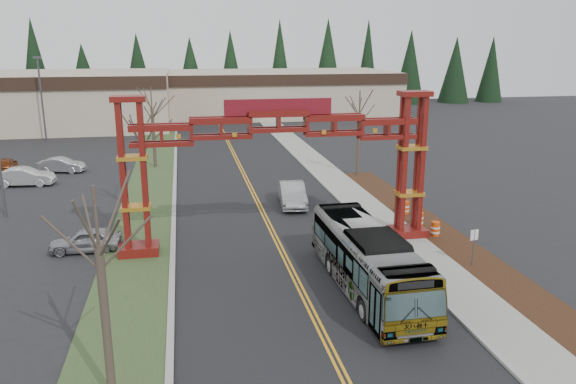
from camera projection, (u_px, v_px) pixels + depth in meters
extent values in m
cube|color=black|center=(262.00, 211.00, 39.76)|extent=(12.00, 110.00, 0.02)
cube|color=orange|center=(260.00, 211.00, 39.74)|extent=(0.12, 100.00, 0.01)
cube|color=orange|center=(264.00, 211.00, 39.78)|extent=(0.12, 100.00, 0.01)
cube|color=#A1A19C|center=(346.00, 206.00, 40.85)|extent=(0.30, 110.00, 0.15)
cube|color=gray|center=(365.00, 205.00, 41.11)|extent=(2.60, 110.00, 0.14)
cube|color=black|center=(513.00, 287.00, 27.34)|extent=(2.60, 50.00, 0.12)
cube|color=#314A25|center=(146.00, 217.00, 38.32)|extent=(4.00, 110.00, 0.08)
cube|color=#A1A19C|center=(174.00, 215.00, 38.64)|extent=(0.30, 110.00, 0.15)
cube|color=#5B110C|center=(139.00, 250.00, 31.61)|extent=(2.20, 1.60, 0.60)
cube|color=#5B110C|center=(123.00, 177.00, 30.07)|extent=(0.28, 0.28, 8.00)
cube|color=#5B110C|center=(144.00, 176.00, 30.26)|extent=(0.28, 0.28, 8.00)
cube|color=#5B110C|center=(124.00, 174.00, 30.73)|extent=(0.28, 0.28, 8.00)
cube|color=#5B110C|center=(145.00, 174.00, 30.93)|extent=(0.28, 0.28, 8.00)
cube|color=orange|center=(136.00, 207.00, 30.96)|extent=(1.60, 1.10, 0.22)
cube|color=orange|center=(132.00, 157.00, 30.24)|extent=(1.60, 1.10, 0.22)
cube|color=#5B110C|center=(128.00, 99.00, 29.42)|extent=(1.80, 1.20, 0.30)
cube|color=#5B110C|center=(407.00, 232.00, 34.47)|extent=(2.20, 1.60, 0.60)
cube|color=#5B110C|center=(404.00, 166.00, 32.93)|extent=(0.28, 0.28, 8.00)
cube|color=#5B110C|center=(422.00, 165.00, 33.13)|extent=(0.28, 0.28, 8.00)
cube|color=#5B110C|center=(400.00, 163.00, 33.60)|extent=(0.28, 0.28, 8.00)
cube|color=#5B110C|center=(417.00, 162.00, 33.79)|extent=(0.28, 0.28, 8.00)
cube|color=orange|center=(409.00, 193.00, 33.83)|extent=(1.60, 1.10, 0.22)
cube|color=orange|center=(412.00, 147.00, 33.10)|extent=(1.60, 1.10, 0.22)
cube|color=#5B110C|center=(415.00, 94.00, 32.29)|extent=(1.80, 1.20, 0.30)
cube|color=#5B110C|center=(278.00, 119.00, 31.18)|extent=(16.00, 0.90, 1.00)
cube|color=#5B110C|center=(278.00, 135.00, 31.41)|extent=(16.00, 0.90, 0.60)
cube|color=maroon|center=(278.00, 107.00, 31.01)|extent=(6.00, 0.25, 0.90)
cube|color=#BCAC90|center=(1.00, 101.00, 78.04)|extent=(46.00, 22.00, 7.50)
cube|color=#BCAC90|center=(275.00, 93.00, 92.86)|extent=(38.00, 20.00, 7.00)
cube|color=black|center=(286.00, 80.00, 82.57)|extent=(38.00, 0.40, 1.60)
cone|color=black|center=(37.00, 73.00, 96.40)|extent=(5.60, 5.60, 13.00)
cylinder|color=#382D26|center=(41.00, 106.00, 97.88)|extent=(0.80, 0.80, 1.60)
cone|color=black|center=(88.00, 72.00, 97.92)|extent=(5.60, 5.60, 13.00)
cylinder|color=#382D26|center=(91.00, 105.00, 99.40)|extent=(0.80, 0.80, 1.60)
cone|color=black|center=(139.00, 72.00, 99.45)|extent=(5.60, 5.60, 13.00)
cylinder|color=#382D26|center=(141.00, 104.00, 100.92)|extent=(0.80, 0.80, 1.60)
cone|color=black|center=(187.00, 71.00, 100.97)|extent=(5.60, 5.60, 13.00)
cylinder|color=#382D26|center=(189.00, 103.00, 102.44)|extent=(0.80, 0.80, 1.60)
cone|color=black|center=(234.00, 71.00, 102.49)|extent=(5.60, 5.60, 13.00)
cylinder|color=#382D26|center=(235.00, 102.00, 103.96)|extent=(0.80, 0.80, 1.60)
cone|color=black|center=(280.00, 71.00, 104.01)|extent=(5.60, 5.60, 13.00)
cylinder|color=#382D26|center=(280.00, 102.00, 105.48)|extent=(0.80, 0.80, 1.60)
cone|color=black|center=(324.00, 70.00, 105.53)|extent=(5.60, 5.60, 13.00)
cylinder|color=#382D26|center=(324.00, 101.00, 107.01)|extent=(0.80, 0.80, 1.60)
cone|color=black|center=(368.00, 70.00, 107.05)|extent=(5.60, 5.60, 13.00)
cylinder|color=#382D26|center=(367.00, 100.00, 108.53)|extent=(0.80, 0.80, 1.60)
cone|color=black|center=(410.00, 69.00, 108.57)|extent=(5.60, 5.60, 13.00)
cylinder|color=#382D26|center=(408.00, 99.00, 110.05)|extent=(0.80, 0.80, 1.60)
cone|color=black|center=(450.00, 69.00, 110.10)|extent=(5.60, 5.60, 13.00)
cylinder|color=#382D26|center=(448.00, 98.00, 111.57)|extent=(0.80, 0.80, 1.60)
cone|color=black|center=(490.00, 69.00, 111.62)|extent=(5.60, 5.60, 13.00)
cylinder|color=#382D26|center=(487.00, 98.00, 113.09)|extent=(0.80, 0.80, 1.60)
imported|color=#A2A5A9|center=(368.00, 260.00, 26.75)|extent=(2.85, 11.26, 3.12)
imported|color=#A5A8AD|center=(292.00, 194.00, 41.03)|extent=(2.24, 5.24, 1.68)
imported|color=#9999A1|center=(86.00, 240.00, 32.01)|extent=(4.07, 1.70, 1.38)
imported|color=silver|center=(25.00, 177.00, 46.71)|extent=(4.74, 1.82, 1.54)
imported|color=maroon|center=(4.00, 166.00, 50.85)|extent=(3.17, 5.42, 1.48)
imported|color=#AAABB2|center=(61.00, 165.00, 51.56)|extent=(4.37, 2.30, 1.37)
cylinder|color=#382D26|center=(106.00, 325.00, 18.14)|extent=(0.29, 0.29, 5.52)
cylinder|color=#382D26|center=(96.00, 217.00, 17.19)|extent=(0.11, 0.11, 2.01)
cylinder|color=#382D26|center=(144.00, 178.00, 37.65)|extent=(0.33, 0.33, 5.58)
cylinder|color=#382D26|center=(140.00, 121.00, 36.66)|extent=(0.12, 0.12, 2.28)
cylinder|color=#382D26|center=(154.00, 138.00, 53.03)|extent=(0.30, 0.30, 5.60)
cylinder|color=#382D26|center=(151.00, 98.00, 52.06)|extent=(0.11, 0.11, 2.09)
cylinder|color=#382D26|center=(358.00, 145.00, 49.76)|extent=(0.30, 0.30, 5.59)
cylinder|color=#382D26|center=(360.00, 103.00, 48.79)|extent=(0.11, 0.11, 2.06)
cylinder|color=#3F3F44|center=(42.00, 101.00, 66.78)|extent=(0.22, 0.22, 9.76)
cube|color=#3F3F44|center=(37.00, 58.00, 65.49)|extent=(0.87, 0.43, 0.27)
cylinder|color=#3F3F44|center=(473.00, 249.00, 29.66)|extent=(0.06, 0.06, 2.10)
cube|color=white|center=(474.00, 235.00, 29.47)|extent=(0.48, 0.12, 0.57)
cylinder|color=#DA450C|center=(435.00, 230.00, 34.37)|extent=(0.52, 0.52, 1.00)
cylinder|color=white|center=(435.00, 227.00, 34.33)|extent=(0.54, 0.54, 0.12)
cylinder|color=white|center=(435.00, 232.00, 34.41)|extent=(0.54, 0.54, 0.12)
cylinder|color=#DA450C|center=(419.00, 220.00, 36.25)|extent=(0.52, 0.52, 1.00)
cylinder|color=white|center=(419.00, 218.00, 36.21)|extent=(0.54, 0.54, 0.12)
cylinder|color=white|center=(419.00, 222.00, 36.29)|extent=(0.54, 0.54, 0.12)
cylinder|color=#DA450C|center=(405.00, 208.00, 38.80)|extent=(0.52, 0.52, 0.99)
cylinder|color=white|center=(405.00, 206.00, 38.76)|extent=(0.54, 0.54, 0.12)
cylinder|color=white|center=(405.00, 210.00, 38.84)|extent=(0.54, 0.54, 0.12)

